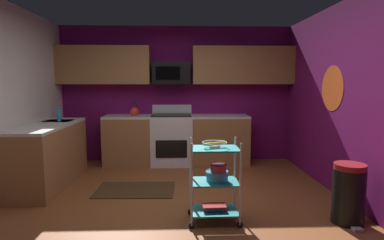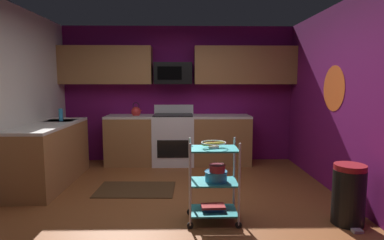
% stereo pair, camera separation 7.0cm
% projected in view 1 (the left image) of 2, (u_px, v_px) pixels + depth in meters
% --- Properties ---
extents(floor, '(4.40, 4.80, 0.04)m').
position_uv_depth(floor, '(175.00, 208.00, 3.99)').
color(floor, brown).
rests_on(floor, ground).
extents(wall_back, '(4.52, 0.06, 2.60)m').
position_uv_depth(wall_back, '(177.00, 94.00, 6.25)').
color(wall_back, '#6B1156').
rests_on(wall_back, ground).
extents(wall_right, '(0.06, 4.80, 2.60)m').
position_uv_depth(wall_right, '(357.00, 102.00, 3.92)').
color(wall_right, '#6B1156').
rests_on(wall_right, ground).
extents(wall_flower_decal, '(0.00, 0.64, 0.64)m').
position_uv_depth(wall_flower_decal, '(332.00, 88.00, 4.48)').
color(wall_flower_decal, '#E5591E').
extents(counter_run, '(3.54, 2.37, 0.92)m').
position_uv_depth(counter_run, '(132.00, 145.00, 5.52)').
color(counter_run, '#9E6B3D').
rests_on(counter_run, ground).
extents(oven_range, '(0.76, 0.65, 1.10)m').
position_uv_depth(oven_range, '(172.00, 139.00, 6.01)').
color(oven_range, white).
rests_on(oven_range, ground).
extents(upper_cabinets, '(4.40, 0.33, 0.70)m').
position_uv_depth(upper_cabinets, '(178.00, 65.00, 5.99)').
color(upper_cabinets, '#9E6B3D').
extents(microwave, '(0.70, 0.39, 0.40)m').
position_uv_depth(microwave, '(171.00, 73.00, 5.98)').
color(microwave, black).
extents(rolling_cart, '(0.58, 0.38, 0.91)m').
position_uv_depth(rolling_cart, '(214.00, 182.00, 3.50)').
color(rolling_cart, silver).
rests_on(rolling_cart, ground).
extents(fruit_bowl, '(0.27, 0.27, 0.07)m').
position_uv_depth(fruit_bowl, '(215.00, 144.00, 3.45)').
color(fruit_bowl, silver).
rests_on(fruit_bowl, rolling_cart).
extents(mixing_bowl_large, '(0.25, 0.25, 0.11)m').
position_uv_depth(mixing_bowl_large, '(217.00, 176.00, 3.50)').
color(mixing_bowl_large, '#338CBF').
rests_on(mixing_bowl_large, rolling_cart).
extents(mixing_bowl_small, '(0.18, 0.18, 0.08)m').
position_uv_depth(mixing_bowl_small, '(218.00, 168.00, 3.45)').
color(mixing_bowl_small, maroon).
rests_on(mixing_bowl_small, rolling_cart).
extents(book_stack, '(0.27, 0.17, 0.06)m').
position_uv_depth(book_stack, '(214.00, 207.00, 3.54)').
color(book_stack, '#1E4C8C').
rests_on(book_stack, rolling_cart).
extents(kettle, '(0.21, 0.18, 0.26)m').
position_uv_depth(kettle, '(134.00, 111.00, 5.92)').
color(kettle, red).
rests_on(kettle, counter_run).
extents(dish_soap_bottle, '(0.06, 0.06, 0.20)m').
position_uv_depth(dish_soap_bottle, '(59.00, 115.00, 5.05)').
color(dish_soap_bottle, '#2D8CBF').
rests_on(dish_soap_bottle, counter_run).
extents(trash_can, '(0.34, 0.42, 0.66)m').
position_uv_depth(trash_can, '(349.00, 194.00, 3.49)').
color(trash_can, black).
rests_on(trash_can, ground).
extents(floor_rug, '(1.12, 0.73, 0.01)m').
position_uv_depth(floor_rug, '(135.00, 190.00, 4.57)').
color(floor_rug, '#472D19').
rests_on(floor_rug, ground).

